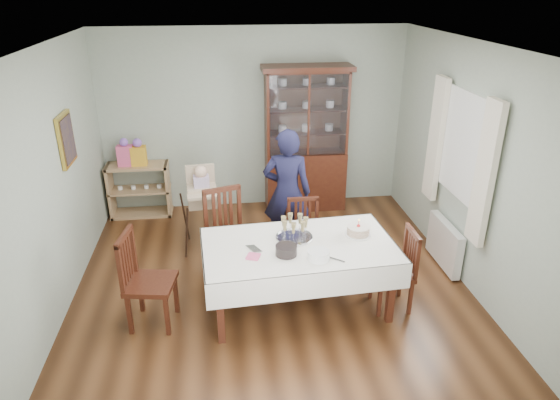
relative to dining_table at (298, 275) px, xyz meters
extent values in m
plane|color=#593319|center=(-0.24, 0.31, -0.38)|extent=(5.00, 5.00, 0.00)
plane|color=#9EAA99|center=(-0.24, 2.81, 0.97)|extent=(4.50, 0.00, 4.50)
plane|color=#9EAA99|center=(-2.49, 0.31, 0.97)|extent=(0.00, 5.00, 5.00)
plane|color=#9EAA99|center=(2.01, 0.31, 0.97)|extent=(0.00, 5.00, 5.00)
plane|color=white|center=(-0.24, 0.31, 2.32)|extent=(5.00, 5.00, 0.00)
cube|color=#411F10|center=(0.00, 0.00, 0.34)|extent=(1.96, 1.17, 0.06)
cube|color=white|center=(0.00, 0.00, 0.37)|extent=(2.07, 1.27, 0.01)
cube|color=#411F10|center=(0.51, 2.57, 0.07)|extent=(1.20, 0.45, 0.90)
cube|color=white|center=(0.51, 2.38, 1.12)|extent=(1.12, 0.01, 1.16)
cube|color=#411F10|center=(0.51, 2.57, 1.76)|extent=(1.30, 0.48, 0.07)
cube|color=tan|center=(-1.99, 2.59, -0.36)|extent=(0.90, 0.38, 0.04)
cube|color=tan|center=(-1.99, 2.59, 0.02)|extent=(0.90, 0.38, 0.03)
cube|color=tan|center=(-1.99, 2.59, 0.40)|extent=(0.90, 0.38, 0.04)
cube|color=tan|center=(-2.41, 2.59, 0.02)|extent=(0.04, 0.38, 0.80)
cube|color=tan|center=(-1.57, 2.59, 0.02)|extent=(0.04, 0.38, 0.80)
cube|color=gold|center=(-2.46, 1.11, 1.27)|extent=(0.04, 0.48, 0.58)
cube|color=white|center=(1.98, 0.61, 1.17)|extent=(0.04, 1.02, 1.22)
cube|color=silver|center=(1.92, -0.01, 1.07)|extent=(0.07, 0.30, 1.55)
cube|color=silver|center=(1.92, 1.23, 1.07)|extent=(0.07, 0.30, 1.55)
cube|color=white|center=(1.92, 0.61, -0.08)|extent=(0.10, 0.80, 0.55)
cube|color=#411F10|center=(-0.71, 0.67, 0.11)|extent=(0.61, 0.61, 0.05)
cube|color=#411F10|center=(-0.77, 0.88, 0.41)|extent=(0.45, 0.18, 0.57)
cube|color=#411F10|center=(0.19, 0.72, 0.02)|extent=(0.40, 0.40, 0.05)
cube|color=#411F10|center=(0.19, 0.90, 0.27)|extent=(0.38, 0.04, 0.47)
cube|color=#411F10|center=(-1.53, -0.11, 0.09)|extent=(0.53, 0.53, 0.05)
cube|color=#411F10|center=(-1.73, -0.07, 0.37)|extent=(0.11, 0.44, 0.55)
cube|color=#411F10|center=(0.99, -0.13, 0.03)|extent=(0.41, 0.41, 0.05)
cube|color=#411F10|center=(1.17, -0.13, 0.28)|extent=(0.04, 0.39, 0.48)
imported|color=black|center=(0.04, 1.22, 0.44)|extent=(0.67, 0.51, 1.65)
cube|color=tan|center=(-1.03, 1.51, 0.33)|extent=(0.40, 0.36, 0.26)
cube|color=tan|center=(-1.03, 1.51, 0.55)|extent=(0.38, 0.10, 0.31)
cube|color=tan|center=(-1.03, 1.51, 0.42)|extent=(0.41, 0.21, 0.03)
cube|color=#BBA7CA|center=(-1.03, 1.51, 0.51)|extent=(0.21, 0.17, 0.20)
sphere|color=beige|center=(-1.03, 1.51, 0.66)|extent=(0.16, 0.16, 0.16)
cylinder|color=silver|center=(-0.03, 0.14, 0.38)|extent=(0.39, 0.39, 0.01)
torus|color=silver|center=(-0.03, 0.14, 0.39)|extent=(0.40, 0.40, 0.02)
cylinder|color=white|center=(0.66, 0.13, 0.38)|extent=(0.28, 0.28, 0.02)
cylinder|color=brown|center=(0.66, 0.13, 0.43)|extent=(0.24, 0.24, 0.09)
cylinder|color=silver|center=(0.66, 0.13, 0.48)|extent=(0.24, 0.24, 0.01)
cylinder|color=#F24C4C|center=(0.66, 0.13, 0.52)|extent=(0.01, 0.01, 0.07)
sphere|color=yellow|center=(0.66, 0.13, 0.56)|extent=(0.02, 0.02, 0.02)
cylinder|color=black|center=(-0.16, -0.19, 0.43)|extent=(0.25, 0.25, 0.10)
cylinder|color=white|center=(0.14, -0.32, 0.42)|extent=(0.24, 0.24, 0.09)
cube|color=#E15283|center=(-0.49, -0.20, 0.38)|extent=(0.16, 0.16, 0.02)
cube|color=silver|center=(0.28, -0.32, 0.38)|extent=(0.23, 0.20, 0.01)
cube|color=#E15283|center=(-2.13, 2.57, 0.57)|extent=(0.22, 0.14, 0.30)
sphere|color=#E533B2|center=(-2.13, 2.57, 0.77)|extent=(0.12, 0.12, 0.12)
cube|color=gold|center=(-1.94, 2.57, 0.56)|extent=(0.22, 0.16, 0.28)
sphere|color=#E533B2|center=(-1.94, 2.57, 0.75)|extent=(0.13, 0.13, 0.13)
camera|label=1|loc=(-0.76, -4.48, 2.90)|focal=32.00mm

